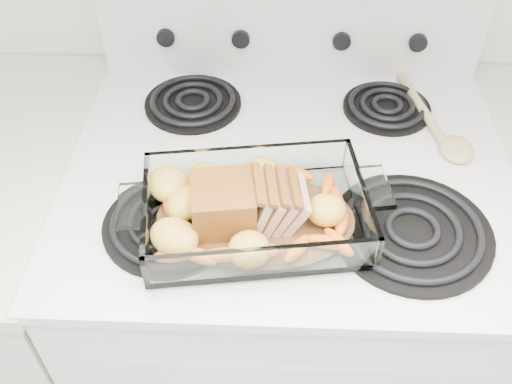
{
  "coord_description": "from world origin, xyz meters",
  "views": [
    {
      "loc": [
        -0.03,
        0.9,
        1.61
      ],
      "look_at": [
        -0.05,
        1.52,
        0.99
      ],
      "focal_mm": 40.0,
      "sensor_mm": 36.0,
      "label": 1
    }
  ],
  "objects_px": {
    "electric_range": "(281,306)",
    "pork_roast": "(239,203)",
    "counter_left": "(3,301)",
    "baking_dish": "(256,215)"
  },
  "relations": [
    {
      "from": "baking_dish",
      "to": "pork_roast",
      "type": "distance_m",
      "value": 0.04
    },
    {
      "from": "electric_range",
      "to": "counter_left",
      "type": "bearing_deg",
      "value": -179.9
    },
    {
      "from": "electric_range",
      "to": "baking_dish",
      "type": "xyz_separation_m",
      "value": [
        -0.05,
        -0.16,
        0.48
      ]
    },
    {
      "from": "electric_range",
      "to": "counter_left",
      "type": "distance_m",
      "value": 0.67
    },
    {
      "from": "baking_dish",
      "to": "pork_roast",
      "type": "bearing_deg",
      "value": 171.84
    },
    {
      "from": "electric_range",
      "to": "pork_roast",
      "type": "distance_m",
      "value": 0.54
    },
    {
      "from": "baking_dish",
      "to": "counter_left",
      "type": "bearing_deg",
      "value": 157.62
    },
    {
      "from": "electric_range",
      "to": "pork_roast",
      "type": "height_order",
      "value": "electric_range"
    },
    {
      "from": "counter_left",
      "to": "baking_dish",
      "type": "bearing_deg",
      "value": -14.21
    },
    {
      "from": "electric_range",
      "to": "baking_dish",
      "type": "relative_size",
      "value": 3.32
    }
  ]
}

